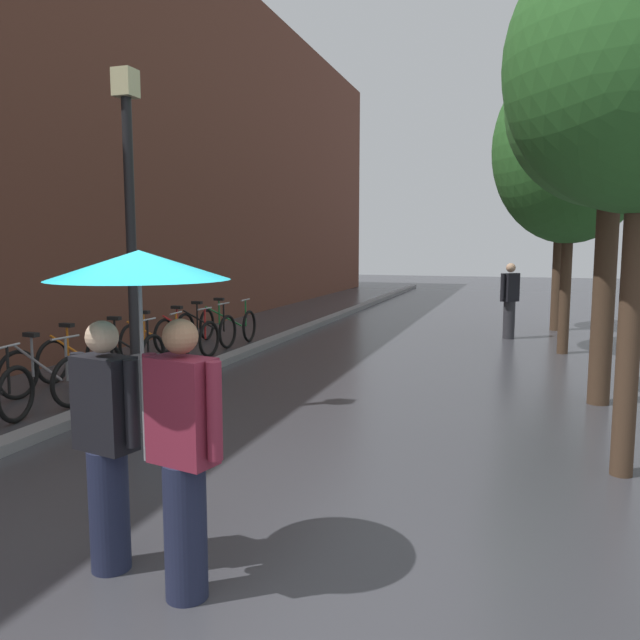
{
  "coord_description": "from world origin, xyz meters",
  "views": [
    {
      "loc": [
        1.88,
        -3.0,
        2.15
      ],
      "look_at": [
        -0.13,
        3.25,
        1.35
      ],
      "focal_mm": 35.12,
      "sensor_mm": 36.0,
      "label": 1
    }
  ],
  "objects_px": {
    "parked_bicycle_3": "(126,352)",
    "street_lamp_post": "(130,219)",
    "parked_bicycle_7": "(228,324)",
    "street_tree_3": "(563,173)",
    "parked_bicycle_4": "(155,343)",
    "pedestrian_walking_midground": "(510,300)",
    "street_tree_1": "(614,103)",
    "parked_bicycle_6": "(206,329)",
    "street_tree_2": "(572,148)",
    "litter_bin": "(147,392)",
    "parked_bicycle_1": "(44,376)",
    "parked_bicycle_2": "(79,362)",
    "couple_under_umbrella": "(142,368)",
    "parked_bicycle_5": "(186,336)"
  },
  "relations": [
    {
      "from": "parked_bicycle_3",
      "to": "street_lamp_post",
      "type": "relative_size",
      "value": 0.26
    },
    {
      "from": "parked_bicycle_7",
      "to": "couple_under_umbrella",
      "type": "xyz_separation_m",
      "value": [
        3.98,
        -9.26,
        1.02
      ]
    },
    {
      "from": "street_tree_1",
      "to": "street_lamp_post",
      "type": "distance_m",
      "value": 6.26
    },
    {
      "from": "street_lamp_post",
      "to": "litter_bin",
      "type": "xyz_separation_m",
      "value": [
        0.35,
        -0.31,
        -2.02
      ]
    },
    {
      "from": "parked_bicycle_4",
      "to": "street_lamp_post",
      "type": "height_order",
      "value": "street_lamp_post"
    },
    {
      "from": "couple_under_umbrella",
      "to": "pedestrian_walking_midground",
      "type": "relative_size",
      "value": 1.23
    },
    {
      "from": "litter_bin",
      "to": "pedestrian_walking_midground",
      "type": "height_order",
      "value": "pedestrian_walking_midground"
    },
    {
      "from": "parked_bicycle_2",
      "to": "parked_bicycle_7",
      "type": "height_order",
      "value": "same"
    },
    {
      "from": "parked_bicycle_2",
      "to": "street_lamp_post",
      "type": "relative_size",
      "value": 0.27
    },
    {
      "from": "street_tree_1",
      "to": "parked_bicycle_6",
      "type": "bearing_deg",
      "value": 160.52
    },
    {
      "from": "street_tree_2",
      "to": "couple_under_umbrella",
      "type": "bearing_deg",
      "value": -107.21
    },
    {
      "from": "street_tree_1",
      "to": "parked_bicycle_3",
      "type": "height_order",
      "value": "street_tree_1"
    },
    {
      "from": "parked_bicycle_1",
      "to": "street_tree_1",
      "type": "bearing_deg",
      "value": 17.67
    },
    {
      "from": "parked_bicycle_2",
      "to": "parked_bicycle_7",
      "type": "xyz_separation_m",
      "value": [
        0.14,
        4.77,
        0.0
      ]
    },
    {
      "from": "parked_bicycle_1",
      "to": "parked_bicycle_3",
      "type": "xyz_separation_m",
      "value": [
        -0.09,
        1.97,
        0.0
      ]
    },
    {
      "from": "street_tree_3",
      "to": "parked_bicycle_7",
      "type": "relative_size",
      "value": 5.0
    },
    {
      "from": "parked_bicycle_1",
      "to": "parked_bicycle_4",
      "type": "xyz_separation_m",
      "value": [
        -0.16,
        2.95,
        0.0
      ]
    },
    {
      "from": "street_tree_3",
      "to": "litter_bin",
      "type": "distance_m",
      "value": 12.05
    },
    {
      "from": "parked_bicycle_2",
      "to": "parked_bicycle_5",
      "type": "bearing_deg",
      "value": 86.27
    },
    {
      "from": "parked_bicycle_3",
      "to": "parked_bicycle_6",
      "type": "height_order",
      "value": "same"
    },
    {
      "from": "parked_bicycle_4",
      "to": "pedestrian_walking_midground",
      "type": "relative_size",
      "value": 0.66
    },
    {
      "from": "parked_bicycle_4",
      "to": "parked_bicycle_5",
      "type": "bearing_deg",
      "value": 82.83
    },
    {
      "from": "parked_bicycle_1",
      "to": "street_tree_2",
      "type": "bearing_deg",
      "value": 42.35
    },
    {
      "from": "parked_bicycle_7",
      "to": "street_lamp_post",
      "type": "distance_m",
      "value": 6.58
    },
    {
      "from": "parked_bicycle_6",
      "to": "street_lamp_post",
      "type": "height_order",
      "value": "street_lamp_post"
    },
    {
      "from": "street_tree_3",
      "to": "street_lamp_post",
      "type": "relative_size",
      "value": 1.33
    },
    {
      "from": "parked_bicycle_2",
      "to": "parked_bicycle_5",
      "type": "relative_size",
      "value": 0.99
    },
    {
      "from": "street_tree_1",
      "to": "parked_bicycle_4",
      "type": "height_order",
      "value": "street_tree_1"
    },
    {
      "from": "litter_bin",
      "to": "parked_bicycle_6",
      "type": "bearing_deg",
      "value": 111.31
    },
    {
      "from": "parked_bicycle_4",
      "to": "pedestrian_walking_midground",
      "type": "distance_m",
      "value": 7.9
    },
    {
      "from": "couple_under_umbrella",
      "to": "pedestrian_walking_midground",
      "type": "distance_m",
      "value": 11.7
    },
    {
      "from": "parked_bicycle_3",
      "to": "parked_bicycle_6",
      "type": "relative_size",
      "value": 0.98
    },
    {
      "from": "street_tree_1",
      "to": "parked_bicycle_1",
      "type": "xyz_separation_m",
      "value": [
        -7.15,
        -2.28,
        -3.57
      ]
    },
    {
      "from": "street_tree_2",
      "to": "street_lamp_post",
      "type": "distance_m",
      "value": 8.57
    },
    {
      "from": "street_tree_2",
      "to": "litter_bin",
      "type": "bearing_deg",
      "value": -125.91
    },
    {
      "from": "parked_bicycle_2",
      "to": "pedestrian_walking_midground",
      "type": "height_order",
      "value": "pedestrian_walking_midground"
    },
    {
      "from": "parked_bicycle_7",
      "to": "parked_bicycle_6",
      "type": "bearing_deg",
      "value": -93.75
    },
    {
      "from": "parked_bicycle_4",
      "to": "parked_bicycle_7",
      "type": "distance_m",
      "value": 2.82
    },
    {
      "from": "parked_bicycle_2",
      "to": "couple_under_umbrella",
      "type": "bearing_deg",
      "value": -47.44
    },
    {
      "from": "street_tree_1",
      "to": "parked_bicycle_3",
      "type": "distance_m",
      "value": 8.08
    },
    {
      "from": "parked_bicycle_6",
      "to": "litter_bin",
      "type": "relative_size",
      "value": 1.31
    },
    {
      "from": "parked_bicycle_5",
      "to": "couple_under_umbrella",
      "type": "bearing_deg",
      "value": -61.88
    },
    {
      "from": "street_tree_3",
      "to": "parked_bicycle_4",
      "type": "relative_size",
      "value": 4.85
    },
    {
      "from": "parked_bicycle_7",
      "to": "parked_bicycle_4",
      "type": "bearing_deg",
      "value": -91.41
    },
    {
      "from": "parked_bicycle_5",
      "to": "street_tree_1",
      "type": "bearing_deg",
      "value": -12.48
    },
    {
      "from": "parked_bicycle_3",
      "to": "pedestrian_walking_midground",
      "type": "distance_m",
      "value": 8.51
    },
    {
      "from": "street_tree_3",
      "to": "street_tree_1",
      "type": "bearing_deg",
      "value": -88.66
    },
    {
      "from": "street_tree_2",
      "to": "street_lamp_post",
      "type": "relative_size",
      "value": 1.38
    },
    {
      "from": "parked_bicycle_1",
      "to": "parked_bicycle_3",
      "type": "relative_size",
      "value": 1.07
    },
    {
      "from": "street_tree_2",
      "to": "street_tree_1",
      "type": "bearing_deg",
      "value": -86.84
    }
  ]
}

